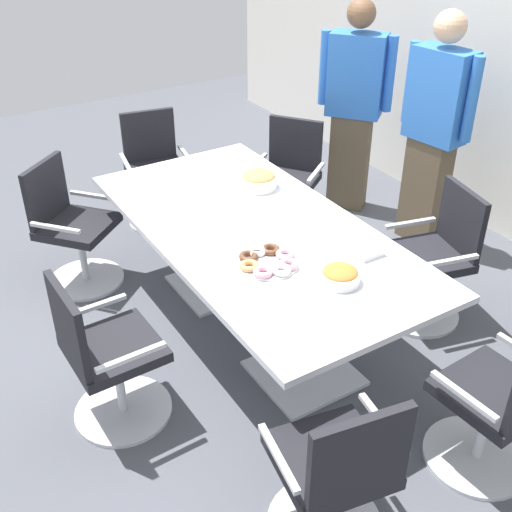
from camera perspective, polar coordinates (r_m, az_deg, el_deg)
name	(u,v)px	position (r m, az deg, el deg)	size (l,w,h in m)	color
ground_plane	(256,327)	(4.26, 0.00, -6.34)	(10.00, 10.00, 0.01)	#4C4F56
conference_table	(256,246)	(3.90, 0.00, 0.93)	(2.40, 1.20, 0.75)	silver
office_chair_0	(335,478)	(2.89, 7.13, -19.08)	(0.62, 0.62, 0.91)	silver
office_chair_1	(500,408)	(3.35, 20.99, -12.55)	(0.57, 0.57, 0.91)	silver
office_chair_2	(433,263)	(4.30, 15.58, -0.58)	(0.65, 0.65, 0.91)	silver
office_chair_3	(288,185)	(5.16, 2.86, 6.37)	(0.75, 0.75, 0.91)	silver
office_chair_4	(156,175)	(5.38, -8.93, 7.14)	(0.63, 0.63, 0.91)	silver
office_chair_5	(72,232)	(4.67, -16.13, 2.10)	(0.76, 0.76, 0.91)	silver
office_chair_6	(106,360)	(3.47, -13.28, -9.07)	(0.56, 0.56, 0.91)	silver
person_standing_0	(354,105)	(5.43, 8.74, 13.17)	(0.53, 0.45, 1.75)	brown
person_standing_1	(434,129)	(5.00, 15.67, 10.90)	(0.62, 0.28, 1.78)	brown
snack_bowl_cookies	(258,180)	(4.30, 0.22, 6.85)	(0.25, 0.25, 0.12)	white
snack_bowl_pretzels	(340,275)	(3.35, 7.54, -1.71)	(0.21, 0.21, 0.09)	white
donut_platter	(268,261)	(3.48, 1.08, -0.47)	(0.34, 0.34, 0.04)	white
napkin_pile	(366,249)	(3.62, 9.82, 0.62)	(0.15, 0.15, 0.06)	white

